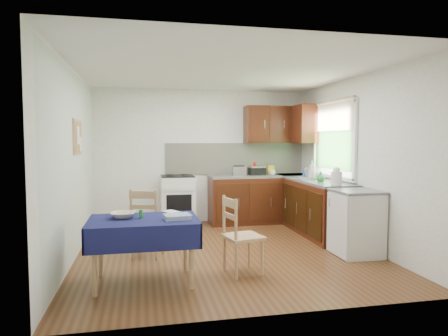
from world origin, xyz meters
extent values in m
plane|color=#4B2814|center=(0.00, 0.00, 0.00)|extent=(4.20, 4.20, 0.00)
cube|color=white|center=(0.00, 0.00, 2.50)|extent=(4.00, 4.20, 0.02)
cube|color=silver|center=(0.00, 2.10, 1.25)|extent=(4.00, 0.02, 2.50)
cube|color=silver|center=(0.00, -2.10, 1.25)|extent=(4.00, 0.02, 2.50)
cube|color=silver|center=(-2.00, 0.00, 1.25)|extent=(0.02, 4.20, 2.50)
cube|color=silver|center=(2.00, 0.00, 1.25)|extent=(0.02, 4.20, 2.50)
cube|color=#341609|center=(1.05, 1.80, 0.43)|extent=(1.90, 0.60, 0.86)
cube|color=#341609|center=(1.70, 0.65, 0.43)|extent=(0.60, 1.70, 0.86)
cube|color=slate|center=(1.05, 1.80, 0.88)|extent=(1.90, 0.60, 0.04)
cube|color=slate|center=(1.70, 0.65, 0.88)|extent=(0.60, 1.70, 0.04)
cube|color=slate|center=(1.70, 1.80, 0.88)|extent=(0.60, 0.60, 0.04)
cube|color=beige|center=(0.65, 2.08, 1.20)|extent=(2.70, 0.02, 0.60)
cube|color=#341609|center=(1.40, 1.93, 1.85)|extent=(1.20, 0.35, 0.70)
cube|color=#341609|center=(1.82, 1.50, 1.85)|extent=(0.35, 0.50, 0.70)
cube|color=white|center=(-0.50, 1.80, 0.45)|extent=(0.60, 0.60, 0.90)
cube|color=black|center=(-0.50, 1.80, 0.91)|extent=(0.58, 0.58, 0.02)
cube|color=black|center=(-0.50, 1.50, 0.45)|extent=(0.44, 0.01, 0.32)
cube|color=#265021|center=(1.99, 0.70, 1.50)|extent=(0.01, 1.40, 0.85)
cube|color=white|center=(1.97, 0.70, 2.15)|extent=(0.04, 1.48, 0.06)
cube|color=white|center=(1.97, 0.70, 0.95)|extent=(0.04, 1.48, 0.06)
cube|color=tan|center=(1.96, 0.70, 1.93)|extent=(0.02, 1.36, 0.44)
cube|color=white|center=(1.70, -0.55, 0.42)|extent=(0.55, 0.58, 0.85)
cube|color=slate|center=(1.70, -0.55, 0.87)|extent=(0.58, 0.60, 0.03)
cube|color=tan|center=(-1.98, 0.30, 1.60)|extent=(0.02, 0.62, 0.47)
cube|color=#B08B49|center=(-1.96, 0.30, 1.60)|extent=(0.01, 0.56, 0.41)
cube|color=white|center=(-1.95, 0.22, 1.62)|extent=(0.00, 0.18, 0.24)
cube|color=white|center=(-1.95, 0.42, 1.50)|extent=(0.00, 0.15, 0.20)
cube|color=#101040|center=(-1.12, -1.04, 0.69)|extent=(1.13, 0.75, 0.03)
cube|color=#101040|center=(-1.12, -1.43, 0.58)|extent=(1.17, 0.02, 0.26)
cube|color=#101040|center=(-1.12, -0.65, 0.58)|extent=(1.17, 0.02, 0.26)
cube|color=#101040|center=(-1.69, -1.04, 0.58)|extent=(0.02, 0.79, 0.26)
cube|color=#101040|center=(-0.54, -1.04, 0.58)|extent=(0.02, 0.79, 0.26)
cylinder|color=tan|center=(-1.60, -1.34, 0.34)|extent=(0.05, 0.05, 0.68)
cylinder|color=tan|center=(-0.63, -1.34, 0.34)|extent=(0.05, 0.05, 0.68)
cylinder|color=tan|center=(-1.60, -0.74, 0.34)|extent=(0.05, 0.05, 0.68)
cylinder|color=tan|center=(-0.63, -0.74, 0.34)|extent=(0.05, 0.05, 0.68)
cube|color=tan|center=(-1.06, -0.03, 0.44)|extent=(0.51, 0.51, 0.04)
cube|color=tan|center=(-1.11, -0.20, 0.77)|extent=(0.36, 0.14, 0.29)
cylinder|color=tan|center=(-0.85, 0.07, 0.22)|extent=(0.03, 0.03, 0.44)
cylinder|color=tan|center=(-1.16, 0.17, 0.22)|extent=(0.03, 0.03, 0.44)
cylinder|color=tan|center=(-0.95, -0.24, 0.22)|extent=(0.03, 0.03, 0.44)
cylinder|color=tan|center=(-1.27, -0.14, 0.22)|extent=(0.03, 0.03, 0.44)
cube|color=tan|center=(0.02, -0.96, 0.43)|extent=(0.48, 0.48, 0.04)
cube|color=tan|center=(-0.15, -1.00, 0.77)|extent=(0.11, 0.36, 0.29)
cylinder|color=tan|center=(0.21, -1.09, 0.22)|extent=(0.03, 0.03, 0.43)
cylinder|color=tan|center=(0.14, -0.77, 0.22)|extent=(0.03, 0.03, 0.43)
cylinder|color=tan|center=(-0.11, -1.16, 0.22)|extent=(0.03, 0.03, 0.43)
cylinder|color=tan|center=(-0.18, -0.84, 0.22)|extent=(0.03, 0.03, 0.43)
cube|color=#BCBBC0|center=(0.63, 1.76, 0.98)|extent=(0.25, 0.15, 0.17)
cube|color=black|center=(0.63, 1.76, 1.08)|extent=(0.21, 0.02, 0.02)
cube|color=black|center=(1.00, 1.84, 0.97)|extent=(0.29, 0.25, 0.13)
cube|color=#BCBBC0|center=(1.00, 1.84, 1.05)|extent=(0.29, 0.25, 0.03)
cylinder|color=red|center=(0.93, 1.75, 1.02)|extent=(0.06, 0.06, 0.24)
cube|color=yellow|center=(1.30, 1.91, 0.98)|extent=(0.14, 0.11, 0.17)
cube|color=gray|center=(1.66, 0.93, 0.91)|extent=(0.38, 0.29, 0.02)
cylinder|color=white|center=(1.66, 0.93, 0.99)|extent=(0.05, 0.18, 0.18)
cylinder|color=white|center=(1.64, -0.07, 1.00)|extent=(0.16, 0.16, 0.20)
sphere|color=white|center=(1.64, -0.07, 1.12)|extent=(0.10, 0.10, 0.10)
imported|color=white|center=(1.28, 1.74, 0.95)|extent=(0.14, 0.14, 0.09)
imported|color=white|center=(1.67, 0.83, 1.06)|extent=(0.17, 0.17, 0.31)
imported|color=#1D57A9|center=(1.68, 1.13, 0.99)|extent=(0.12, 0.12, 0.19)
imported|color=green|center=(1.62, 0.40, 0.98)|extent=(0.18, 0.18, 0.17)
imported|color=beige|center=(-1.33, -0.95, 0.74)|extent=(0.29, 0.29, 0.07)
imported|color=white|center=(-0.86, -0.76, 0.71)|extent=(0.23, 0.24, 0.02)
cylinder|color=#227F32|center=(-1.14, -0.99, 0.75)|extent=(0.04, 0.04, 0.09)
cube|color=navy|center=(-0.76, -1.13, 0.73)|extent=(0.31, 0.25, 0.05)
camera|label=1|loc=(-1.12, -5.39, 1.55)|focal=32.00mm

